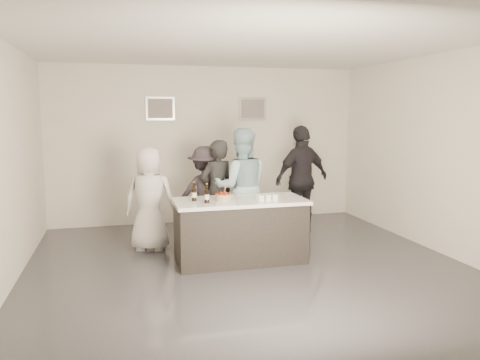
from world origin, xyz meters
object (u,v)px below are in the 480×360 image
(person_main_black, at_px, (217,192))
(person_guest_left, at_px, (150,199))
(beer_bottle_b, at_px, (207,194))
(person_guest_back, at_px, (206,193))
(bar_counter, at_px, (240,230))
(cake, at_px, (223,198))
(person_main_blue, at_px, (241,187))
(person_guest_right, at_px, (302,179))
(beer_bottle_a, at_px, (194,192))

(person_main_black, bearing_deg, person_guest_left, -18.00)
(beer_bottle_b, xyz_separation_m, person_guest_back, (0.26, 1.49, -0.24))
(bar_counter, height_order, cake, cake)
(beer_bottle_b, bearing_deg, person_guest_left, 123.57)
(person_main_blue, bearing_deg, person_main_black, -13.87)
(person_main_blue, bearing_deg, beer_bottle_b, 61.04)
(cake, distance_m, person_guest_right, 2.26)
(person_main_blue, distance_m, person_guest_left, 1.45)
(bar_counter, relative_size, person_guest_left, 1.15)
(cake, xyz_separation_m, person_main_black, (0.12, 1.01, -0.09))
(beer_bottle_b, height_order, person_guest_left, person_guest_left)
(bar_counter, xyz_separation_m, cake, (-0.24, -0.02, 0.49))
(person_main_black, xyz_separation_m, person_main_blue, (0.37, -0.15, 0.09))
(cake, relative_size, beer_bottle_b, 0.87)
(person_main_black, distance_m, person_guest_right, 1.69)
(bar_counter, xyz_separation_m, person_guest_back, (-0.25, 1.33, 0.34))
(bar_counter, relative_size, person_guest_right, 0.98)
(person_main_blue, bearing_deg, cake, 68.44)
(beer_bottle_a, distance_m, person_guest_left, 1.04)
(beer_bottle_a, bearing_deg, beer_bottle_b, -55.22)
(person_guest_right, bearing_deg, person_main_black, -3.21)
(bar_counter, relative_size, person_guest_back, 1.18)
(person_main_black, bearing_deg, person_guest_right, 170.87)
(bar_counter, xyz_separation_m, person_guest_right, (1.51, 1.41, 0.50))
(person_main_black, bearing_deg, bar_counter, 73.65)
(beer_bottle_b, height_order, person_guest_back, person_guest_back)
(beer_bottle_b, relative_size, person_guest_left, 0.16)
(cake, relative_size, person_guest_left, 0.14)
(beer_bottle_b, distance_m, person_main_black, 1.23)
(bar_counter, distance_m, person_guest_left, 1.54)
(cake, height_order, beer_bottle_a, beer_bottle_a)
(bar_counter, height_order, person_main_blue, person_main_blue)
(person_main_black, height_order, person_guest_back, person_main_black)
(cake, height_order, person_guest_right, person_guest_right)
(person_main_blue, height_order, person_guest_back, person_main_blue)
(beer_bottle_b, bearing_deg, person_main_blue, 53.28)
(beer_bottle_b, relative_size, person_guest_back, 0.17)
(bar_counter, distance_m, person_guest_right, 2.12)
(person_main_blue, height_order, person_guest_left, person_main_blue)
(beer_bottle_a, bearing_deg, person_main_blue, 42.01)
(beer_bottle_b, relative_size, person_main_blue, 0.14)
(person_main_blue, bearing_deg, person_guest_back, -36.69)
(cake, height_order, beer_bottle_b, beer_bottle_b)
(person_main_black, xyz_separation_m, person_guest_back, (-0.13, 0.34, -0.06))
(cake, xyz_separation_m, person_main_blue, (0.49, 0.87, 0.00))
(person_guest_left, bearing_deg, person_main_blue, -166.14)
(person_main_black, bearing_deg, person_guest_back, -92.82)
(person_guest_right, bearing_deg, person_main_blue, 6.38)
(person_main_black, relative_size, person_main_blue, 0.90)
(bar_counter, distance_m, person_guest_back, 1.40)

